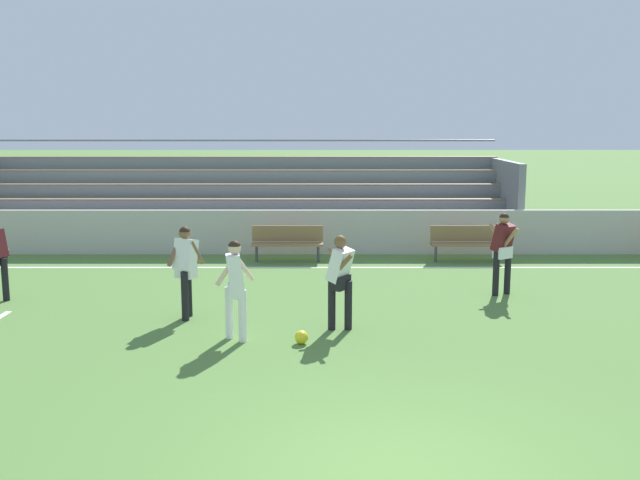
# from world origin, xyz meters

# --- Properties ---
(ground_plane) EXTENTS (160.00, 160.00, 0.00)m
(ground_plane) POSITION_xyz_m (0.00, 0.00, 0.00)
(ground_plane) COLOR #517A38
(field_line_sideline) EXTENTS (44.00, 0.12, 0.01)m
(field_line_sideline) POSITION_xyz_m (0.00, 10.29, 0.00)
(field_line_sideline) COLOR white
(field_line_sideline) RESTS_ON ground
(sideline_wall) EXTENTS (48.00, 0.16, 1.19)m
(sideline_wall) POSITION_xyz_m (0.00, 12.08, 0.59)
(sideline_wall) COLOR #BCB7AD
(sideline_wall) RESTS_ON ground
(bleacher_stand) EXTENTS (16.48, 3.84, 2.91)m
(bleacher_stand) POSITION_xyz_m (-3.21, 15.03, 1.25)
(bleacher_stand) COLOR #897051
(bleacher_stand) RESTS_ON ground
(bench_centre_sideline) EXTENTS (1.80, 0.40, 0.90)m
(bench_centre_sideline) POSITION_xyz_m (-1.56, 11.08, 0.55)
(bench_centre_sideline) COLOR olive
(bench_centre_sideline) RESTS_ON ground
(bench_near_bin) EXTENTS (1.80, 0.40, 0.90)m
(bench_near_bin) POSITION_xyz_m (2.97, 11.08, 0.55)
(bench_near_bin) COLOR olive
(bench_near_bin) RESTS_ON ground
(player_white_deep_cover) EXTENTS (0.52, 0.69, 1.64)m
(player_white_deep_cover) POSITION_xyz_m (-0.39, 5.08, 0.97)
(player_white_deep_cover) COLOR black
(player_white_deep_cover) RESTS_ON ground
(player_white_dropping_back) EXTENTS (0.60, 0.46, 1.65)m
(player_white_dropping_back) POSITION_xyz_m (-2.10, 4.50, 0.98)
(player_white_dropping_back) COLOR white
(player_white_dropping_back) RESTS_ON ground
(player_dark_on_ball) EXTENTS (0.51, 0.73, 1.69)m
(player_dark_on_ball) POSITION_xyz_m (2.99, 7.56, 1.01)
(player_dark_on_ball) COLOR black
(player_dark_on_ball) RESTS_ON ground
(player_white_wide_left) EXTENTS (0.64, 0.46, 1.68)m
(player_white_wide_left) POSITION_xyz_m (-3.13, 5.78, 1.00)
(player_white_wide_left) COLOR black
(player_white_wide_left) RESTS_ON ground
(soccer_ball) EXTENTS (0.22, 0.22, 0.22)m
(soccer_ball) POSITION_xyz_m (-1.03, 4.28, 0.11)
(soccer_ball) COLOR yellow
(soccer_ball) RESTS_ON ground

